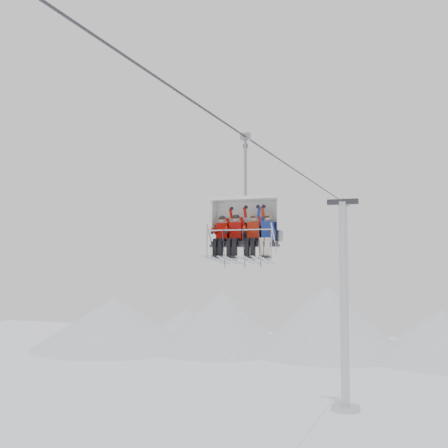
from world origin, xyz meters
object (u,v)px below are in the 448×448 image
(skier_center_right, at_px, (253,235))
(skier_far_left, at_px, (221,236))
(lift_tower_right, at_px, (344,319))
(skier_center_left, at_px, (235,235))
(skier_far_right, at_px, (267,235))
(chairlift_carrier, at_px, (247,221))

(skier_center_right, bearing_deg, skier_far_left, -179.83)
(lift_tower_right, height_order, skier_center_left, lift_tower_right)
(lift_tower_right, xyz_separation_m, skier_center_left, (-0.28, -20.27, 4.40))
(skier_center_right, xyz_separation_m, skier_far_right, (0.46, 0.00, 0.00))
(chairlift_carrier, height_order, skier_center_left, chairlift_carrier)
(skier_center_left, relative_size, skier_far_right, 1.00)
(skier_center_left, xyz_separation_m, skier_far_right, (1.03, 0.00, 0.00))
(skier_far_left, height_order, skier_far_right, skier_far_right)
(skier_center_right, height_order, skier_far_right, same)
(skier_center_left, relative_size, skier_center_right, 1.00)
(chairlift_carrier, bearing_deg, lift_tower_right, 90.00)
(lift_tower_right, relative_size, skier_far_right, 7.99)
(skier_center_right, bearing_deg, chairlift_carrier, 134.52)
(lift_tower_right, height_order, skier_far_left, lift_tower_right)
(lift_tower_right, relative_size, skier_center_left, 7.99)
(chairlift_carrier, xyz_separation_m, skier_far_left, (-0.74, -0.31, -0.47))
(chairlift_carrier, relative_size, skier_center_right, 2.36)
(lift_tower_right, xyz_separation_m, skier_center_right, (0.30, -20.27, 4.40))
(lift_tower_right, relative_size, skier_far_left, 7.99)
(skier_far_left, distance_m, skier_center_right, 1.04)
(lift_tower_right, xyz_separation_m, skier_far_right, (0.76, -20.27, 4.40))
(lift_tower_right, relative_size, chairlift_carrier, 3.38)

